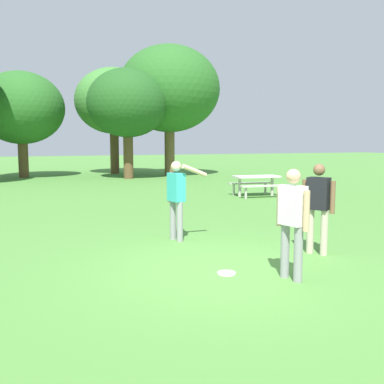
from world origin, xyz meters
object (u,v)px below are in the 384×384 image
at_px(person_catcher, 177,194).
at_px(tree_far_right, 21,108).
at_px(picnic_table_near, 256,181).
at_px(tree_back_right, 169,89).
at_px(person_bystander, 318,203).
at_px(tree_back_left, 114,101).
at_px(frisbee, 226,273).
at_px(tree_slender_mid, 127,103).
at_px(person_thrower, 292,217).

distance_m(person_catcher, tree_far_right, 18.95).
distance_m(picnic_table_near, tree_back_right, 11.70).
bearing_deg(person_bystander, tree_far_right, 101.91).
relative_size(person_bystander, tree_back_left, 0.25).
height_order(person_bystander, tree_back_right, tree_back_right).
bearing_deg(frisbee, picnic_table_near, 56.83).
bearing_deg(tree_back_right, tree_far_right, 166.83).
xyz_separation_m(frisbee, picnic_table_near, (5.47, 8.38, 0.55)).
bearing_deg(person_bystander, picnic_table_near, 66.68).
relative_size(person_bystander, picnic_table_near, 0.89).
relative_size(picnic_table_near, tree_far_right, 0.31).
xyz_separation_m(person_bystander, picnic_table_near, (3.41, 7.91, -0.38)).
distance_m(person_bystander, tree_slender_mid, 17.83).
bearing_deg(tree_back_left, person_catcher, -98.97).
height_order(tree_slender_mid, tree_back_right, tree_back_right).
bearing_deg(tree_back_right, picnic_table_near, -92.12).
distance_m(person_thrower, tree_back_right, 20.83).
xyz_separation_m(picnic_table_near, tree_back_right, (0.40, 10.78, 4.54)).
distance_m(frisbee, tree_back_left, 22.87).
height_order(person_bystander, frisbee, person_bystander).
relative_size(person_bystander, tree_slender_mid, 0.27).
relative_size(frisbee, tree_far_right, 0.05).
relative_size(person_catcher, tree_back_left, 0.25).
relative_size(person_bystander, tree_back_right, 0.21).
xyz_separation_m(person_catcher, tree_slender_mid, (2.94, 15.49, 3.14)).
height_order(person_thrower, picnic_table_near, person_thrower).
bearing_deg(tree_slender_mid, person_bystander, -93.22).
xyz_separation_m(person_bystander, tree_back_right, (3.81, 18.69, 4.16)).
height_order(person_thrower, tree_slender_mid, tree_slender_mid).
xyz_separation_m(person_bystander, tree_slender_mid, (0.99, 17.52, 3.16)).
bearing_deg(person_bystander, tree_back_left, 86.94).
bearing_deg(picnic_table_near, tree_back_right, 87.88).
relative_size(person_catcher, tree_back_right, 0.21).
height_order(person_bystander, tree_slender_mid, tree_slender_mid).
bearing_deg(frisbee, tree_back_left, 81.73).
bearing_deg(frisbee, tree_back_right, 72.95).
distance_m(frisbee, tree_back_right, 20.67).
bearing_deg(frisbee, person_thrower, -38.76).
relative_size(frisbee, tree_back_right, 0.04).
bearing_deg(person_catcher, tree_far_right, 97.35).
height_order(person_catcher, tree_back_right, tree_back_right).
bearing_deg(tree_far_right, person_catcher, -82.65).
relative_size(tree_far_right, tree_back_right, 0.78).
bearing_deg(tree_back_left, person_bystander, -93.06).
bearing_deg(tree_slender_mid, person_catcher, -100.73).
bearing_deg(tree_back_left, person_thrower, -96.17).
bearing_deg(person_catcher, frisbee, -92.63).
distance_m(frisbee, picnic_table_near, 10.02).
bearing_deg(tree_back_left, frisbee, -98.27).
bearing_deg(tree_slender_mid, picnic_table_near, -75.84).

